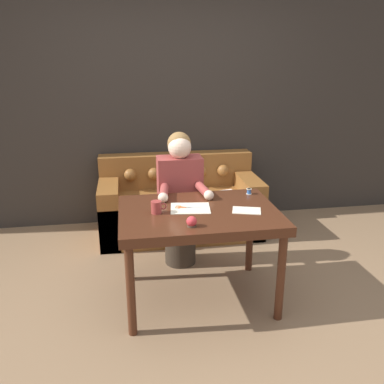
% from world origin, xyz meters
% --- Properties ---
extents(ground_plane, '(16.00, 16.00, 0.00)m').
position_xyz_m(ground_plane, '(0.00, 0.00, 0.00)').
color(ground_plane, '#846647').
extents(wall_back, '(8.00, 0.06, 2.60)m').
position_xyz_m(wall_back, '(0.00, 1.86, 1.30)').
color(wall_back, '#2D2823').
rests_on(wall_back, ground_plane).
extents(dining_table, '(1.16, 0.84, 0.74)m').
position_xyz_m(dining_table, '(0.03, 0.14, 0.66)').
color(dining_table, '#472314').
rests_on(dining_table, ground_plane).
extents(couch, '(1.66, 0.81, 0.80)m').
position_xyz_m(couch, '(0.06, 1.45, 0.30)').
color(couch, brown).
rests_on(couch, ground_plane).
extents(person, '(0.44, 0.57, 1.21)m').
position_xyz_m(person, '(-0.03, 0.73, 0.61)').
color(person, '#33281E').
rests_on(person, ground_plane).
extents(pattern_paper_main, '(0.32, 0.27, 0.00)m').
position_xyz_m(pattern_paper_main, '(-0.03, 0.18, 0.74)').
color(pattern_paper_main, beige).
rests_on(pattern_paper_main, dining_table).
extents(pattern_paper_offcut, '(0.24, 0.20, 0.00)m').
position_xyz_m(pattern_paper_offcut, '(0.37, 0.07, 0.74)').
color(pattern_paper_offcut, beige).
rests_on(pattern_paper_offcut, dining_table).
extents(scissors, '(0.20, 0.11, 0.01)m').
position_xyz_m(scissors, '(-0.08, 0.20, 0.74)').
color(scissors, silver).
rests_on(scissors, dining_table).
extents(mug, '(0.11, 0.08, 0.09)m').
position_xyz_m(mug, '(-0.28, 0.13, 0.78)').
color(mug, '#9E3833').
rests_on(mug, dining_table).
extents(thread_spool, '(0.04, 0.04, 0.05)m').
position_xyz_m(thread_spool, '(0.50, 0.43, 0.76)').
color(thread_spool, '#3366B2').
rests_on(thread_spool, dining_table).
extents(pin_cushion, '(0.07, 0.07, 0.07)m').
position_xyz_m(pin_cushion, '(-0.07, -0.15, 0.77)').
color(pin_cushion, '#4C3828').
rests_on(pin_cushion, dining_table).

